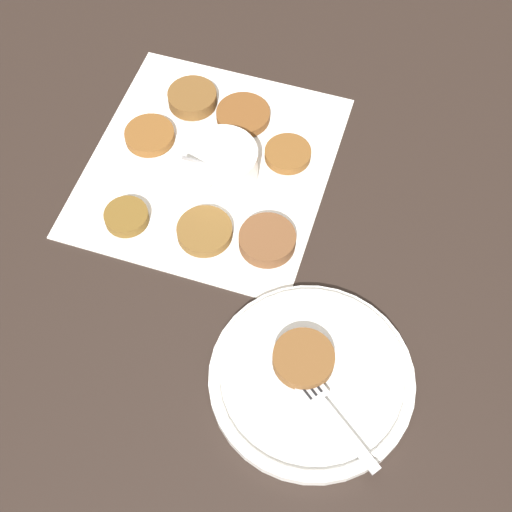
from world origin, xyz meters
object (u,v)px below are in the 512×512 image
Objects in this scene: serving_plate at (312,378)px; fork at (321,401)px; fritter_on_plate at (303,359)px; sauce_bowl at (223,165)px.

fork reaches higher than serving_plate.
fritter_on_plate is at bearing -131.40° from serving_plate.
serving_plate is at bearing 37.93° from sauce_bowl.
fritter_on_plate reaches higher than fork.
sauce_bowl is at bearing -142.07° from serving_plate.
fork is at bearing 37.92° from fritter_on_plate.
sauce_bowl is 0.31m from serving_plate.
sauce_bowl is 1.44× the size of fritter_on_plate.
serving_plate is 0.03m from fritter_on_plate.
fritter_on_plate is 0.05m from fork.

